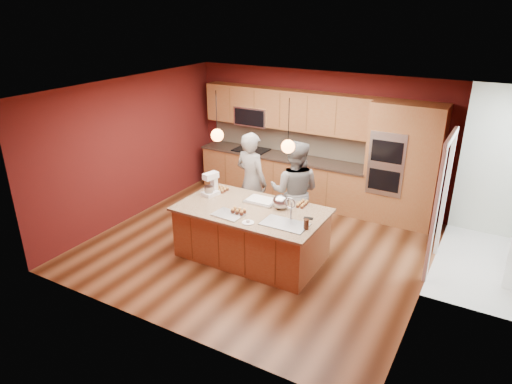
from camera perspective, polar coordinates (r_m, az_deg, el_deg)
The scene contains 24 objects.
floor at distance 8.00m, azimuth 0.24°, elevation -6.75°, with size 5.50×5.50×0.00m, color #3F1F0E.
ceiling at distance 7.09m, azimuth 0.28°, elevation 12.66°, with size 5.50×5.50×0.00m, color silver.
wall_back at distance 9.59m, azimuth 7.65°, elevation 6.82°, with size 5.50×5.50×0.00m, color #521514.
wall_front at distance 5.58m, azimuth -12.49°, elevation -5.41°, with size 5.50×5.50×0.00m, color #521514.
wall_left at distance 9.04m, azimuth -15.19°, elevation 5.24°, with size 5.00×5.00×0.00m, color #521514.
wall_right at distance 6.64m, azimuth 21.44°, elevation -1.85°, with size 5.00×5.00×0.00m, color #521514.
cabinet_run at distance 9.74m, azimuth 3.26°, elevation 4.98°, with size 3.74×0.64×2.30m.
oven_column at distance 8.87m, azimuth 17.90°, elevation 3.26°, with size 1.30×0.62×2.30m.
doorway_trim at distance 7.49m, azimuth 21.98°, elevation -1.69°, with size 0.08×1.11×2.20m, color white, non-canonical shape.
pendant_left at distance 7.22m, azimuth -4.87°, elevation 7.11°, with size 0.20×0.20×0.80m.
pendant_right at distance 6.63m, azimuth 4.02°, elevation 5.73°, with size 0.20×0.20×0.80m.
island at distance 7.47m, azimuth -0.47°, elevation -5.10°, with size 2.37×1.33×1.25m.
person_left at distance 8.26m, azimuth -0.58°, elevation 1.27°, with size 0.67×0.44×1.84m, color black.
person_right at distance 7.89m, azimuth 4.84°, elevation 0.04°, with size 0.88×0.69×1.81m, color gray.
stand_mixer at distance 7.80m, azimuth -5.67°, elevation 0.82°, with size 0.27×0.32×0.39m.
sheet_cake at distance 7.53m, azimuth 0.66°, elevation -1.09°, with size 0.51×0.38×0.05m.
cooling_rack at distance 7.09m, azimuth -3.47°, elevation -2.82°, with size 0.47×0.33×0.02m, color silver.
mixing_bowl at distance 7.27m, azimuth 3.12°, elevation -1.25°, with size 0.28×0.28×0.24m, color #AFB1B6.
plate at distance 6.83m, azimuth -1.01°, elevation -3.84°, with size 0.18×0.18×0.01m, color white.
tumbler at distance 6.66m, azimuth 6.29°, elevation -4.02°, with size 0.08×0.08×0.15m, color #3C2215.
phone at distance 7.01m, azimuth 6.57°, elevation -3.28°, with size 0.14×0.08×0.01m, color black.
cupcakes_left at distance 8.01m, azimuth -4.59°, elevation 0.40°, with size 0.30×0.22×0.07m, color #C48D42, non-canonical shape.
cupcakes_rack at distance 7.11m, azimuth -2.22°, elevation -2.34°, with size 0.24×0.16×0.07m, color #C48D42, non-canonical shape.
cupcakes_right at distance 7.43m, azimuth 5.83°, elevation -1.47°, with size 0.14×0.29×0.06m, color #C48D42, non-canonical shape.
Camera 1 is at (3.42, -6.09, 3.91)m, focal length 32.00 mm.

